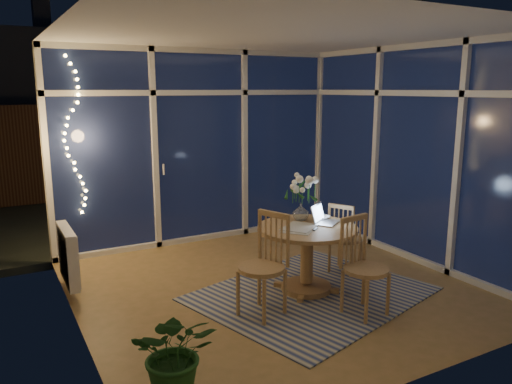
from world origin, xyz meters
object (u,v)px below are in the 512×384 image
dining_table (307,259)px  chair_right (346,237)px  chair_front (366,267)px  chair_left (262,266)px  laptop (327,213)px  potted_plant (176,362)px  flower_vase (301,211)px

dining_table → chair_right: bearing=19.3°
dining_table → chair_right: size_ratio=1.22×
chair_front → chair_left: bearing=144.4°
chair_left → laptop: bearing=85.1°
potted_plant → dining_table: bearing=34.4°
laptop → potted_plant: laptop is taller
chair_right → chair_front: bearing=123.2°
chair_front → flower_vase: bearing=87.1°
dining_table → laptop: size_ratio=3.53×
dining_table → chair_right: 0.75m
dining_table → potted_plant: (-1.88, -1.29, 0.03)m
dining_table → laptop: 0.52m
potted_plant → flower_vase: bearing=37.9°
flower_vase → laptop: bearing=-52.7°
dining_table → potted_plant: 2.28m
chair_left → potted_plant: bearing=-71.4°
dining_table → flower_vase: flower_vase is taller
chair_right → laptop: (-0.45, -0.24, 0.39)m
chair_left → laptop: size_ratio=3.38×
chair_right → chair_left: bearing=83.0°
dining_table → laptop: bearing=1.5°
chair_right → chair_front: (-0.54, -0.97, 0.05)m
chair_left → flower_vase: chair_left is taller
dining_table → chair_left: bearing=-158.1°
chair_left → chair_right: 1.49m
dining_table → chair_front: size_ratio=1.09×
chair_front → laptop: (0.09, 0.73, 0.34)m
laptop → potted_plant: bearing=177.2°
dining_table → chair_right: (0.70, 0.25, 0.07)m
chair_left → chair_right: (1.40, 0.52, -0.07)m
chair_front → laptop: 0.81m
chair_right → laptop: laptop is taller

